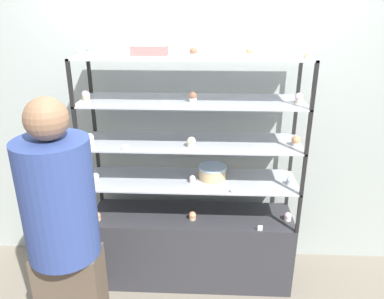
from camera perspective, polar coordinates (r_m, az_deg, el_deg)
The scene contains 31 objects.
ground_plane at distance 3.37m, azimuth 0.00°, elevation -18.63°, with size 20.00×20.00×0.00m, color gray.
back_wall at distance 3.07m, azimuth 0.31°, elevation 4.94°, with size 8.00×0.05×2.60m.
display_base at distance 3.19m, azimuth 0.00°, elevation -14.51°, with size 1.58×0.44×0.60m.
display_riser_lower at distance 2.88m, azimuth 0.00°, elevation -4.93°, with size 1.58×0.44×0.31m.
display_riser_middle at distance 2.75m, azimuth 0.00°, elevation 0.86°, with size 1.58×0.44×0.31m.
display_riser_upper at distance 2.66m, azimuth 0.00°, elevation 7.12°, with size 1.58×0.44×0.31m.
display_riser_top at distance 2.60m, azimuth 0.00°, elevation 13.77°, with size 1.58×0.44×0.31m.
layer_cake_centerpiece at distance 2.87m, azimuth 3.12°, elevation -3.48°, with size 0.22×0.22×0.10m.
sheet_cake_frosted at distance 2.64m, azimuth -6.46°, elevation 14.95°, with size 0.24×0.15×0.07m.
cupcake_0 at distance 3.03m, azimuth -14.26°, elevation -9.86°, with size 0.06×0.06×0.07m.
cupcake_1 at distance 2.95m, azimuth 0.06°, elevation -10.07°, with size 0.06×0.06×0.07m.
cupcake_2 at distance 3.03m, azimuth 14.38°, elevation -9.87°, with size 0.06×0.06×0.07m.
price_tag_0 at distance 2.87m, azimuth 10.34°, elevation -11.69°, with size 0.04×0.00×0.04m.
cupcake_3 at distance 2.94m, azimuth -14.43°, elevation -4.04°, with size 0.05×0.05×0.06m.
cupcake_4 at distance 2.81m, azimuth 0.06°, elevation -4.55°, with size 0.05×0.05×0.06m.
cupcake_5 at distance 2.88m, azimuth 14.65°, elevation -4.68°, with size 0.05×0.05×0.06m.
price_tag_1 at distance 2.69m, azimuth 6.39°, elevation -6.17°, with size 0.04×0.00×0.04m.
cupcake_6 at distance 2.81m, azimuth -15.33°, elevation 1.61°, with size 0.06×0.06×0.07m.
cupcake_7 at distance 2.64m, azimuth -0.09°, elevation 1.11°, with size 0.06×0.06×0.07m.
cupcake_8 at distance 2.76m, azimuth 15.57°, elevation 1.24°, with size 0.06×0.06×0.07m.
price_tag_2 at distance 2.61m, azimuth -10.15°, elevation 0.28°, with size 0.04×0.00×0.04m.
cupcake_9 at distance 2.75m, azimuth -15.86°, elevation 7.92°, with size 0.06×0.06×0.07m.
cupcake_10 at distance 2.61m, azimuth 0.13°, elevation 8.01°, with size 0.06×0.06×0.07m.
cupcake_11 at distance 2.67m, azimuth 15.97°, elevation 7.51°, with size 0.06×0.06×0.07m.
price_tag_3 at distance 2.47m, azimuth -4.06°, elevation 6.89°, with size 0.04×0.00×0.04m.
cupcake_12 at distance 2.64m, azimuth -16.53°, elevation 14.05°, with size 0.05×0.05×0.06m.
cupcake_13 at distance 2.51m, azimuth 0.21°, elevation 14.56°, with size 0.05×0.05×0.06m.
cupcake_14 at distance 2.55m, azimuth 8.79°, elevation 14.44°, with size 0.05×0.05×0.06m.
cupcake_15 at distance 2.57m, azimuth 17.23°, elevation 13.79°, with size 0.05×0.05×0.06m.
price_tag_4 at distance 2.40m, azimuth 7.46°, elevation 13.90°, with size 0.04×0.00×0.04m.
customer_figure at distance 2.33m, azimuth -18.98°, elevation -12.17°, with size 0.41×0.41×1.74m.
Camera 1 is at (0.12, -2.57, 2.18)m, focal length 35.00 mm.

